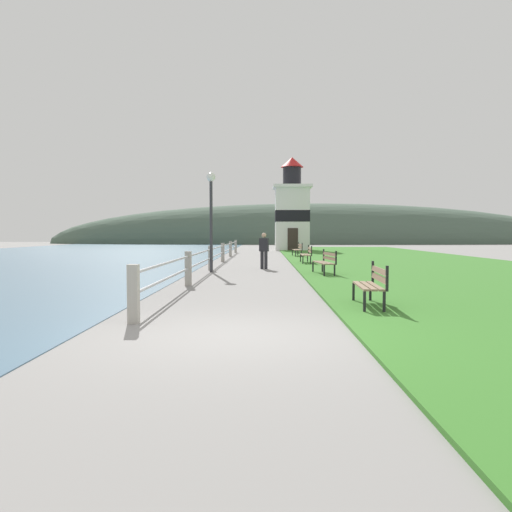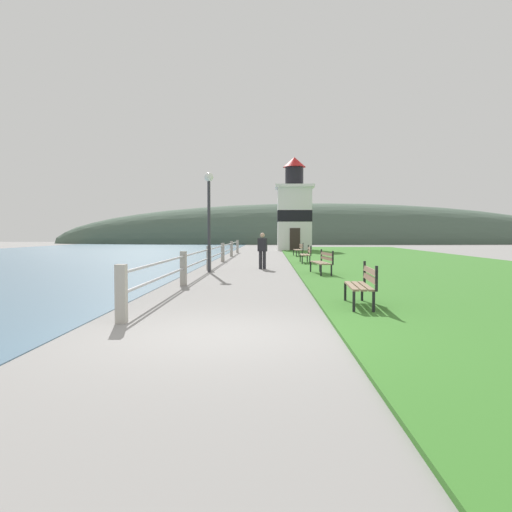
{
  "view_description": "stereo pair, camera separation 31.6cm",
  "coord_description": "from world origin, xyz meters",
  "px_view_note": "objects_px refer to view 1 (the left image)",
  "views": [
    {
      "loc": [
        0.48,
        -7.49,
        1.56
      ],
      "look_at": [
        0.05,
        19.88,
        0.3
      ],
      "focal_mm": 35.0,
      "sensor_mm": 36.0,
      "label": 1
    },
    {
      "loc": [
        0.8,
        -7.49,
        1.56
      ],
      "look_at": [
        0.05,
        19.88,
        0.3
      ],
      "focal_mm": 35.0,
      "sensor_mm": 36.0,
      "label": 2
    }
  ],
  "objects_px": {
    "park_bench_far": "(307,253)",
    "park_bench_by_lighthouse": "(298,249)",
    "park_bench_near": "(372,283)",
    "park_bench_midway": "(326,261)",
    "lighthouse": "(292,212)",
    "person_strolling": "(264,249)",
    "lamp_post": "(211,203)"
  },
  "relations": [
    {
      "from": "lighthouse",
      "to": "park_bench_near",
      "type": "bearing_deg",
      "value": -90.46
    },
    {
      "from": "park_bench_by_lighthouse",
      "to": "park_bench_near",
      "type": "bearing_deg",
      "value": 86.84
    },
    {
      "from": "park_bench_by_lighthouse",
      "to": "lamp_post",
      "type": "xyz_separation_m",
      "value": [
        -4.33,
        -12.79,
        2.2
      ]
    },
    {
      "from": "park_bench_near",
      "to": "park_bench_far",
      "type": "distance_m",
      "value": 14.88
    },
    {
      "from": "park_bench_by_lighthouse",
      "to": "lighthouse",
      "type": "distance_m",
      "value": 12.71
    },
    {
      "from": "park_bench_near",
      "to": "person_strolling",
      "type": "relative_size",
      "value": 1.07
    },
    {
      "from": "person_strolling",
      "to": "lighthouse",
      "type": "bearing_deg",
      "value": 9.7
    },
    {
      "from": "park_bench_near",
      "to": "lighthouse",
      "type": "relative_size",
      "value": 0.2
    },
    {
      "from": "park_bench_far",
      "to": "park_bench_midway",
      "type": "bearing_deg",
      "value": 91.38
    },
    {
      "from": "park_bench_midway",
      "to": "park_bench_far",
      "type": "bearing_deg",
      "value": -95.13
    },
    {
      "from": "park_bench_far",
      "to": "lighthouse",
      "type": "bearing_deg",
      "value": -90.39
    },
    {
      "from": "lighthouse",
      "to": "person_strolling",
      "type": "height_order",
      "value": "lighthouse"
    },
    {
      "from": "park_bench_near",
      "to": "park_bench_by_lighthouse",
      "type": "relative_size",
      "value": 0.88
    },
    {
      "from": "park_bench_near",
      "to": "lamp_post",
      "type": "height_order",
      "value": "lamp_post"
    },
    {
      "from": "park_bench_midway",
      "to": "person_strolling",
      "type": "height_order",
      "value": "person_strolling"
    },
    {
      "from": "park_bench_midway",
      "to": "park_bench_by_lighthouse",
      "type": "distance_m",
      "value": 14.18
    },
    {
      "from": "lighthouse",
      "to": "person_strolling",
      "type": "distance_m",
      "value": 23.63
    },
    {
      "from": "park_bench_far",
      "to": "park_bench_by_lighthouse",
      "type": "distance_m",
      "value": 7.4
    },
    {
      "from": "park_bench_near",
      "to": "park_bench_far",
      "type": "height_order",
      "value": "same"
    },
    {
      "from": "park_bench_by_lighthouse",
      "to": "lighthouse",
      "type": "relative_size",
      "value": 0.23
    },
    {
      "from": "person_strolling",
      "to": "lamp_post",
      "type": "height_order",
      "value": "lamp_post"
    },
    {
      "from": "park_bench_near",
      "to": "person_strolling",
      "type": "bearing_deg",
      "value": -76.06
    },
    {
      "from": "park_bench_near",
      "to": "park_bench_by_lighthouse",
      "type": "xyz_separation_m",
      "value": [
        0.0,
        22.28,
        0.0
      ]
    },
    {
      "from": "park_bench_midway",
      "to": "lighthouse",
      "type": "height_order",
      "value": "lighthouse"
    },
    {
      "from": "lamp_post",
      "to": "lighthouse",
      "type": "bearing_deg",
      "value": 79.62
    },
    {
      "from": "park_bench_near",
      "to": "person_strolling",
      "type": "xyz_separation_m",
      "value": [
        -2.23,
        11.3,
        0.32
      ]
    },
    {
      "from": "park_bench_far",
      "to": "park_bench_by_lighthouse",
      "type": "bearing_deg",
      "value": -89.85
    },
    {
      "from": "park_bench_midway",
      "to": "lamp_post",
      "type": "bearing_deg",
      "value": -23.6
    },
    {
      "from": "person_strolling",
      "to": "park_bench_by_lighthouse",
      "type": "bearing_deg",
      "value": 4.35
    },
    {
      "from": "park_bench_near",
      "to": "park_bench_midway",
      "type": "bearing_deg",
      "value": -87.54
    },
    {
      "from": "park_bench_midway",
      "to": "park_bench_far",
      "type": "xyz_separation_m",
      "value": [
        -0.1,
        6.78,
        -0.0
      ]
    },
    {
      "from": "park_bench_far",
      "to": "park_bench_by_lighthouse",
      "type": "xyz_separation_m",
      "value": [
        0.05,
        7.4,
        -0.0
      ]
    }
  ]
}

